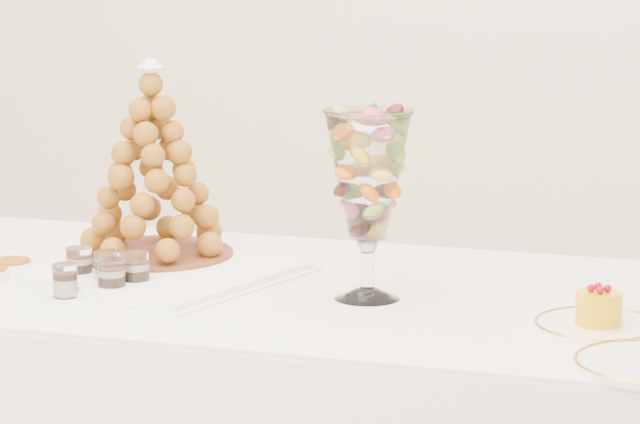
% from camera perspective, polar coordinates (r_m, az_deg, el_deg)
% --- Properties ---
extents(lace_tray, '(0.66, 0.56, 0.02)m').
position_cam_1_polar(lace_tray, '(3.03, -6.90, -2.06)').
color(lace_tray, white).
rests_on(lace_tray, buffet_table).
extents(macaron_vase, '(0.16, 0.16, 0.35)m').
position_cam_1_polar(macaron_vase, '(2.76, 1.82, 1.31)').
color(macaron_vase, white).
rests_on(macaron_vase, buffet_table).
extents(cake_plate, '(0.23, 0.23, 0.01)m').
position_cam_1_polar(cake_plate, '(2.65, 10.44, -4.25)').
color(cake_plate, white).
rests_on(cake_plate, buffet_table).
extents(verrine_a, '(0.06, 0.06, 0.07)m').
position_cam_1_polar(verrine_a, '(2.96, -9.04, -1.97)').
color(verrine_a, white).
rests_on(verrine_a, buffet_table).
extents(verrine_b, '(0.07, 0.07, 0.07)m').
position_cam_1_polar(verrine_b, '(2.90, -7.97, -2.17)').
color(verrine_b, white).
rests_on(verrine_b, buffet_table).
extents(verrine_c, '(0.06, 0.06, 0.07)m').
position_cam_1_polar(verrine_c, '(2.88, -6.97, -2.22)').
color(verrine_c, white).
rests_on(verrine_c, buffet_table).
extents(verrine_d, '(0.05, 0.05, 0.06)m').
position_cam_1_polar(verrine_d, '(2.85, -9.58, -2.55)').
color(verrine_d, white).
rests_on(verrine_d, buffet_table).
extents(verrine_e, '(0.06, 0.06, 0.07)m').
position_cam_1_polar(verrine_e, '(2.84, -7.86, -2.45)').
color(verrine_e, white).
rests_on(verrine_e, buffet_table).
extents(ramekin_back, '(0.09, 0.09, 0.03)m').
position_cam_1_polar(ramekin_back, '(3.04, -11.54, -2.10)').
color(ramekin_back, white).
rests_on(ramekin_back, buffet_table).
extents(croquembouche, '(0.32, 0.32, 0.40)m').
position_cam_1_polar(croquembouche, '(3.05, -6.33, 1.94)').
color(croquembouche, brown).
rests_on(croquembouche, lace_tray).
extents(mousse_cake, '(0.08, 0.08, 0.07)m').
position_cam_1_polar(mousse_cake, '(2.63, 10.45, -3.56)').
color(mousse_cake, '#EDA20B').
rests_on(mousse_cake, cake_plate).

